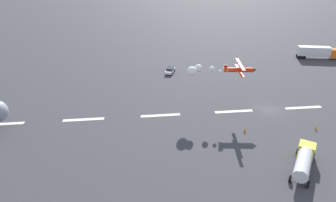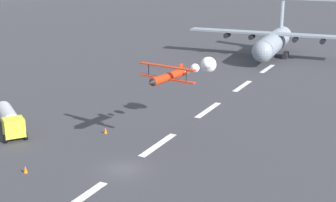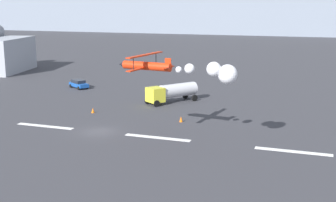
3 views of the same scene
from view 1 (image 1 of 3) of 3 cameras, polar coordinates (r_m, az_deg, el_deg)
ground_plane at (r=65.06m, az=19.06°, el=-1.57°), size 440.00×440.00×0.00m
runway_stripe_4 at (r=68.58m, az=24.86°, el=-1.17°), size 8.00×0.90×0.01m
runway_stripe_5 at (r=62.28m, az=12.67°, el=-1.98°), size 8.00×0.90×0.01m
runway_stripe_6 at (r=59.33m, az=-1.46°, el=-2.81°), size 8.00×0.90×0.01m
runway_stripe_7 at (r=60.23m, az=-16.11°, el=-3.49°), size 8.00×0.90×0.01m
runway_stripe_8 at (r=64.81m, az=-29.52°, el=-3.91°), size 8.00×0.90×0.01m
stunt_biplane_red at (r=59.39m, az=8.34°, el=6.00°), size 13.80×7.17×2.56m
semi_truck_orange at (r=102.40m, az=27.27°, el=8.50°), size 13.64×5.78×3.70m
fuel_tanker_truck at (r=49.09m, az=24.98°, el=-10.38°), size 7.04×8.41×2.90m
followme_car_yellow at (r=80.20m, az=0.43°, el=6.04°), size 3.21×4.67×1.52m
traffic_cone_near at (r=61.11m, az=26.88°, el=-4.69°), size 0.44×0.44×0.75m
traffic_cone_far at (r=55.73m, az=14.75°, el=-5.50°), size 0.44×0.44×0.75m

